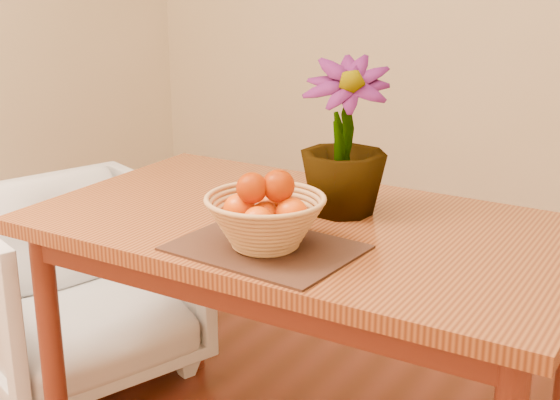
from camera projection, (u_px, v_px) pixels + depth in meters
The scene contains 6 objects.
table at pixel (306, 253), 2.01m from camera, with size 1.40×0.80×0.75m.
placemat at pixel (266, 248), 1.79m from camera, with size 0.41×0.30×0.01m, color #381F14.
wicker_basket at pixel (265, 224), 1.77m from camera, with size 0.28×0.28×0.11m.
orange_pile at pixel (266, 200), 1.75m from camera, with size 0.19×0.19×0.13m.
potted_plant at pixel (344, 137), 1.98m from camera, with size 0.23×0.23×0.40m, color #193F12.
armchair at pixel (75, 275), 2.63m from camera, with size 0.70×0.65×0.72m, color gray.
Camera 1 is at (0.90, -1.34, 1.40)m, focal length 50.00 mm.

